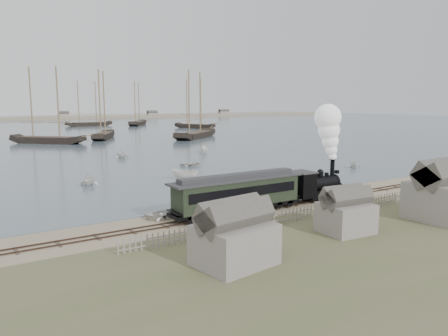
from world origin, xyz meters
TOP-DOWN VIEW (x-y plane):
  - ground at (0.00, 0.00)m, footprint 600.00×600.00m
  - harbor_water at (0.00, 170.00)m, footprint 600.00×336.00m
  - rail_track at (0.00, -2.00)m, footprint 120.00×1.80m
  - picket_fence_west at (-6.50, -7.00)m, footprint 19.00×0.10m
  - picket_fence_east at (12.50, -7.50)m, footprint 15.00×0.10m
  - shed_left at (-10.00, -13.00)m, footprint 5.00×4.00m
  - shed_mid at (2.00, -12.00)m, footprint 4.00×3.50m
  - shed_right at (13.00, -14.00)m, footprint 6.00×5.00m
  - locomotive at (10.15, -2.00)m, footprint 8.26×3.08m
  - passenger_coach at (-2.08, -2.00)m, footprint 14.32×2.76m
  - beached_dinghy at (-8.73, 0.55)m, footprint 2.93×3.89m
  - rowboat_1 at (-10.19, 20.68)m, footprint 3.96×3.98m
  - rowboat_2 at (2.19, 17.16)m, footprint 4.00×3.70m
  - rowboat_3 at (9.31, 28.48)m, footprint 3.43×4.18m
  - rowboat_4 at (31.18, 12.14)m, footprint 3.83×3.71m
  - rowboat_5 at (20.75, 43.27)m, footprint 3.99×3.52m
  - rowboat_7 at (3.09, 44.89)m, footprint 3.92×3.63m
  - schooner_2 at (-2.48, 84.65)m, footprint 17.60×17.58m
  - schooner_3 at (14.19, 90.53)m, footprint 12.30×18.12m
  - schooner_4 at (38.51, 78.58)m, footprint 21.39×18.75m
  - schooner_5 at (61.64, 120.43)m, footprint 11.82×17.82m
  - schooner_8 at (29.82, 159.87)m, footprint 20.12×4.92m
  - schooner_9 at (50.87, 155.11)m, footprint 15.65×19.79m

SIDE VIEW (x-z plane):
  - ground at x=0.00m, z-range 0.00..0.00m
  - picket_fence_west at x=-6.50m, z-range -0.60..0.60m
  - picket_fence_east at x=12.50m, z-range -0.60..0.60m
  - shed_left at x=-10.00m, z-range -2.05..2.05m
  - shed_mid at x=2.00m, z-range -1.80..1.80m
  - shed_right at x=13.00m, z-range -2.55..2.55m
  - harbor_water at x=0.00m, z-range 0.00..0.06m
  - rail_track at x=0.00m, z-range -0.04..0.12m
  - beached_dinghy at x=-8.73m, z-range 0.00..0.76m
  - rowboat_3 at x=9.31m, z-range 0.06..0.82m
  - rowboat_5 at x=20.75m, z-range 0.06..1.56m
  - rowboat_2 at x=2.19m, z-range 0.06..1.59m
  - rowboat_4 at x=31.18m, z-range 0.06..1.60m
  - rowboat_1 at x=-10.19m, z-range 0.06..1.65m
  - rowboat_7 at x=3.09m, z-range 0.06..1.76m
  - passenger_coach at x=-2.08m, z-range 0.46..3.93m
  - locomotive at x=10.15m, z-range -0.41..9.89m
  - schooner_2 at x=-2.48m, z-range 0.06..20.06m
  - schooner_3 at x=14.19m, z-range 0.06..20.06m
  - schooner_4 at x=38.51m, z-range 0.06..20.06m
  - schooner_5 at x=61.64m, z-range 0.06..20.06m
  - schooner_8 at x=29.82m, z-range 0.06..20.06m
  - schooner_9 at x=50.87m, z-range 0.06..20.06m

